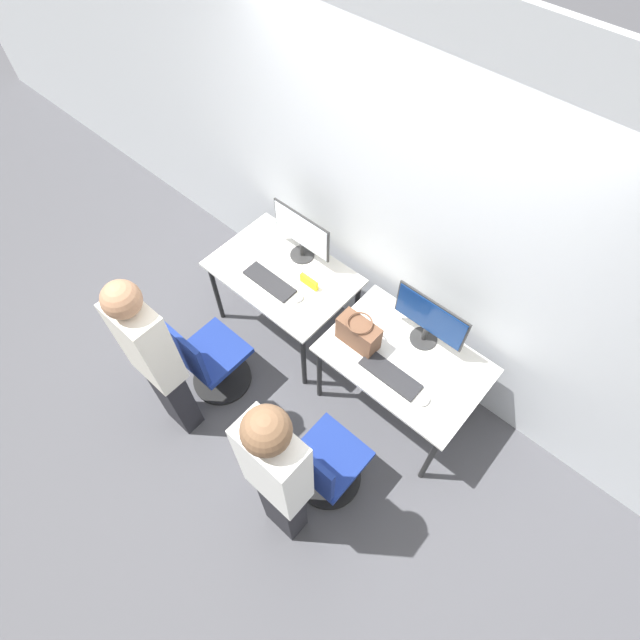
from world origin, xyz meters
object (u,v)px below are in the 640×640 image
keyboard_right (390,375)px  mouse_right (425,401)px  monitor_left (301,234)px  office_chair_right (324,466)px  office_chair_left (210,361)px  handbag (359,333)px  monitor_right (430,320)px  person_left (155,360)px  keyboard_left (269,282)px  person_right (277,477)px  mouse_left (299,298)px

keyboard_right → mouse_right: (0.28, -0.01, 0.01)m
monitor_left → office_chair_right: (1.16, -1.06, -0.60)m
monitor_left → office_chair_right: 1.69m
mouse_right → office_chair_right: office_chair_right is taller
office_chair_left → handbag: bearing=38.9°
handbag → monitor_right: bearing=44.6°
keyboard_right → office_chair_right: 0.76m
monitor_left → person_left: bearing=-89.7°
keyboard_left → handbag: handbag is taller
keyboard_right → person_right: (-0.03, -1.03, 0.24)m
person_right → mouse_left: bearing=128.4°
person_left → keyboard_right: (1.16, 1.00, -0.17)m
mouse_left → monitor_right: size_ratio=0.17×
keyboard_left → monitor_right: bearing=17.1°
mouse_left → keyboard_right: 0.89m
mouse_right → handbag: handbag is taller
monitor_left → monitor_right: same height
mouse_left → office_chair_right: size_ratio=0.10×
person_left → keyboard_right: bearing=40.9°
monitor_right → person_right: bearing=-91.1°
handbag → mouse_left: bearing=-179.6°
handbag → person_right: bearing=-74.5°
office_chair_right → monitor_left: bearing=137.6°
handbag → keyboard_left: bearing=-177.8°
office_chair_left → office_chair_right: size_ratio=1.00×
office_chair_left → person_left: 0.66m
office_chair_left → person_right: 1.38m
monitor_left → office_chair_left: monitor_left is taller
keyboard_left → handbag: 0.84m
keyboard_left → handbag: (0.84, 0.03, 0.11)m
person_left → keyboard_right: person_left is taller
person_left → keyboard_right: size_ratio=3.86×
mouse_left → handbag: 0.57m
person_left → office_chair_right: (1.16, 0.34, -0.55)m
monitor_left → monitor_right: bearing=-0.5°
keyboard_left → person_left: person_left is taller
mouse_left → person_right: (0.86, -1.09, 0.23)m
person_right → handbag: 1.14m
keyboard_left → mouse_left: mouse_left is taller
keyboard_left → office_chair_right: 1.41m
mouse_right → office_chair_right: (-0.29, -0.66, -0.38)m
keyboard_left → person_left: size_ratio=0.26×
person_left → office_chair_left: bearing=95.7°
keyboard_right → office_chair_left: bearing=-151.9°
keyboard_left → office_chair_left: office_chair_left is taller
office_chair_left → person_right: person_right is taller
office_chair_right → person_right: (-0.02, -0.37, 0.61)m
mouse_left → keyboard_right: bearing=-3.6°
mouse_left → office_chair_left: 0.85m
mouse_left → keyboard_left: bearing=-174.4°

